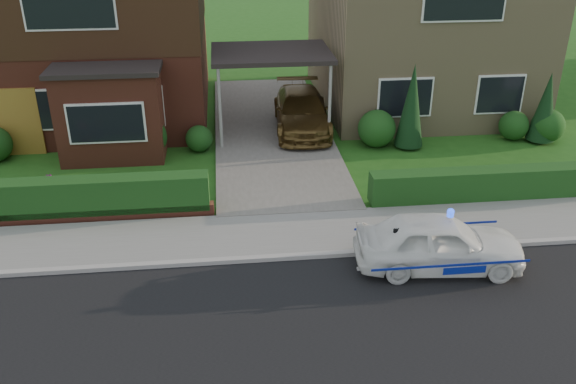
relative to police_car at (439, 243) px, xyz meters
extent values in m
plane|color=#1F5216|center=(-2.85, -2.40, -0.61)|extent=(120.00, 120.00, 0.00)
cube|color=black|center=(-2.85, -2.40, -0.61)|extent=(60.00, 6.00, 0.02)
cube|color=#9E9993|center=(-2.85, 0.65, -0.55)|extent=(60.00, 0.16, 0.12)
cube|color=slate|center=(-2.85, 1.70, -0.56)|extent=(60.00, 2.00, 0.10)
cube|color=#666059|center=(-2.85, 8.60, -0.55)|extent=(3.80, 12.00, 0.12)
cube|color=brown|center=(-8.65, 11.60, 2.29)|extent=(7.20, 8.00, 5.80)
cube|color=white|center=(-10.23, 7.58, 0.79)|extent=(1.80, 0.08, 1.30)
cube|color=white|center=(-7.06, 7.58, 0.79)|extent=(1.60, 0.08, 1.30)
cube|color=white|center=(-8.65, 7.58, 3.79)|extent=(2.60, 0.08, 1.30)
cube|color=brown|center=(-7.78, 6.90, 0.74)|extent=(3.00, 1.40, 2.70)
cube|color=black|center=(-7.78, 6.90, 2.16)|extent=(3.20, 1.60, 0.14)
cube|color=tan|center=(2.95, 11.60, 2.29)|extent=(7.20, 8.00, 5.80)
cube|color=white|center=(1.37, 7.58, 0.79)|extent=(1.80, 0.08, 1.30)
cube|color=white|center=(4.54, 7.58, 0.79)|extent=(1.60, 0.08, 1.30)
cube|color=white|center=(2.95, 7.58, 3.79)|extent=(2.60, 0.08, 1.30)
cube|color=black|center=(-2.85, 8.60, 2.09)|extent=(3.80, 3.00, 0.14)
cylinder|color=gray|center=(-4.55, 7.20, 0.74)|extent=(0.10, 0.10, 2.70)
cylinder|color=gray|center=(-1.15, 7.20, 0.74)|extent=(0.10, 0.10, 2.70)
cube|color=brown|center=(-11.10, 7.56, 0.44)|extent=(2.20, 0.10, 2.10)
cube|color=brown|center=(-8.65, 2.90, -0.43)|extent=(7.70, 0.25, 0.36)
cube|color=#113614|center=(-8.65, 3.05, -0.61)|extent=(7.50, 0.55, 0.90)
cube|color=#113614|center=(2.95, 2.95, -0.61)|extent=(7.50, 0.55, 0.80)
sphere|color=#113614|center=(-6.85, 6.90, 0.05)|extent=(1.32, 1.32, 1.32)
sphere|color=#113614|center=(-5.25, 7.20, -0.19)|extent=(0.84, 0.84, 0.84)
sphere|color=#113614|center=(0.35, 7.00, -0.01)|extent=(1.20, 1.20, 1.20)
sphere|color=#113614|center=(4.95, 7.10, -0.13)|extent=(0.96, 0.96, 0.96)
sphere|color=#113614|center=(5.95, 6.80, -0.07)|extent=(1.08, 1.08, 1.08)
cone|color=black|center=(1.35, 6.80, 0.69)|extent=(0.90, 0.90, 2.60)
cone|color=black|center=(5.75, 6.80, 0.49)|extent=(0.90, 0.90, 2.20)
imported|color=white|center=(0.00, 0.00, 0.00)|extent=(1.76, 3.69, 1.22)
sphere|color=#193FF2|center=(0.18, 0.00, 0.69)|extent=(0.17, 0.17, 0.17)
cube|color=navy|center=(0.00, -0.72, -0.05)|extent=(3.29, 0.02, 0.05)
cube|color=navy|center=(0.00, 0.72, -0.05)|extent=(3.29, 0.01, 0.05)
ellipsoid|color=black|center=(-1.00, -0.10, 0.26)|extent=(0.22, 0.17, 0.21)
sphere|color=white|center=(-0.98, -0.16, 0.25)|extent=(0.11, 0.11, 0.11)
sphere|color=black|center=(-0.98, -0.12, 0.40)|extent=(0.13, 0.13, 0.13)
cone|color=black|center=(-1.02, -0.11, 0.46)|extent=(0.04, 0.04, 0.05)
cone|color=black|center=(-0.93, -0.11, 0.46)|extent=(0.04, 0.04, 0.05)
imported|color=brown|center=(-1.85, 8.54, 0.14)|extent=(1.98, 4.41, 1.25)
imported|color=gray|center=(-8.56, 3.60, -0.25)|extent=(0.51, 0.49, 0.72)
imported|color=gray|center=(-8.94, 4.09, -0.23)|extent=(0.47, 0.47, 0.76)
camera|label=1|loc=(-4.43, -10.74, 6.75)|focal=38.00mm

